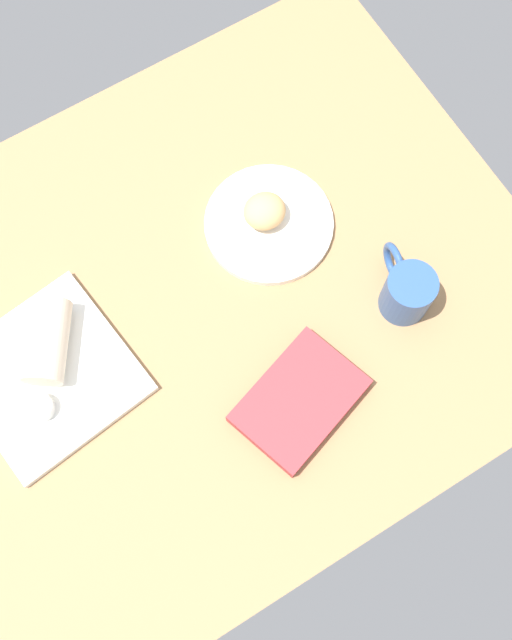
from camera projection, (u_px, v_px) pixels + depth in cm
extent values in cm
cube|color=#9E754C|center=(207.00, 308.00, 129.48)|extent=(110.00, 90.00, 4.00)
cylinder|color=white|center=(269.00, 224.00, 131.23)|extent=(21.86, 21.86, 1.40)
ellipsoid|color=tan|center=(265.00, 211.00, 128.50)|extent=(7.85, 7.41, 4.91)
cube|color=white|center=(49.00, 375.00, 123.11)|extent=(27.75, 27.75, 1.60)
cylinder|color=silver|center=(40.00, 408.00, 119.52)|extent=(4.42, 4.42, 2.36)
cylinder|color=#CD5922|center=(38.00, 407.00, 118.69)|extent=(3.62, 3.62, 0.40)
cylinder|color=beige|center=(47.00, 341.00, 120.57)|extent=(12.74, 14.56, 6.59)
cube|color=#A53338|center=(299.00, 401.00, 121.11)|extent=(22.57, 18.78, 3.09)
cylinder|color=#2D518C|center=(408.00, 294.00, 123.06)|extent=(8.00, 8.00, 9.60)
cylinder|color=#A86647|center=(413.00, 284.00, 119.06)|extent=(6.56, 6.56, 0.40)
torus|color=#2D518C|center=(394.00, 263.00, 124.67)|extent=(2.62, 7.06, 6.96)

